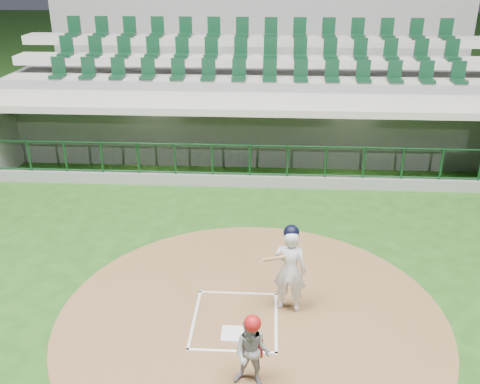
% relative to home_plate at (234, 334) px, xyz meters
% --- Properties ---
extents(ground, '(120.00, 120.00, 0.00)m').
position_rel_home_plate_xyz_m(ground, '(0.00, 0.70, -0.02)').
color(ground, '#1B4313').
rests_on(ground, ground).
extents(dirt_circle, '(7.20, 7.20, 0.01)m').
position_rel_home_plate_xyz_m(dirt_circle, '(0.30, 0.50, -0.02)').
color(dirt_circle, brown).
rests_on(dirt_circle, ground).
extents(home_plate, '(0.43, 0.43, 0.02)m').
position_rel_home_plate_xyz_m(home_plate, '(0.00, 0.00, 0.00)').
color(home_plate, silver).
rests_on(home_plate, dirt_circle).
extents(batter_box_chalk, '(1.55, 1.80, 0.01)m').
position_rel_home_plate_xyz_m(batter_box_chalk, '(0.00, 0.40, -0.00)').
color(batter_box_chalk, silver).
rests_on(batter_box_chalk, ground).
extents(dugout_structure, '(16.40, 3.70, 3.00)m').
position_rel_home_plate_xyz_m(dugout_structure, '(0.09, 8.54, 0.93)').
color(dugout_structure, slate).
rests_on(dugout_structure, ground).
extents(seating_deck, '(17.00, 6.72, 5.15)m').
position_rel_home_plate_xyz_m(seating_deck, '(0.00, 11.61, 1.40)').
color(seating_deck, slate).
rests_on(seating_deck, ground).
extents(batter, '(0.88, 0.91, 1.76)m').
position_rel_home_plate_xyz_m(batter, '(0.98, 0.82, 0.87)').
color(batter, silver).
rests_on(batter, dirt_circle).
extents(catcher, '(0.67, 0.57, 1.29)m').
position_rel_home_plate_xyz_m(catcher, '(0.37, -1.18, 0.62)').
color(catcher, gray).
rests_on(catcher, dirt_circle).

